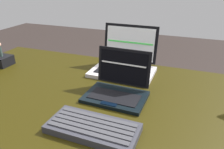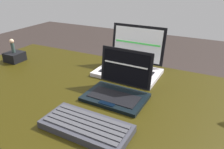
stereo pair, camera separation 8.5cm
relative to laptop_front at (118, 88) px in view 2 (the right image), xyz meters
name	(u,v)px [view 2 (the right image)]	position (x,y,z in m)	size (l,w,h in m)	color
desk	(108,110)	(-0.04, -0.02, -0.11)	(1.71, 0.83, 0.72)	black
laptop_front	(118,88)	(0.00, 0.00, 0.00)	(0.25, 0.20, 0.18)	black
laptop_rear	(130,64)	(-0.05, 0.25, 0.01)	(0.32, 0.26, 0.23)	#BAB2B7
external_keyboard	(86,126)	(0.00, -0.25, -0.02)	(0.30, 0.14, 0.03)	#2E2E36
figurine_stand	(15,57)	(-0.72, 0.09, -0.01)	(0.09, 0.09, 0.05)	black
figurine	(12,45)	(-0.72, 0.09, 0.06)	(0.03, 0.03, 0.08)	#2C3D38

